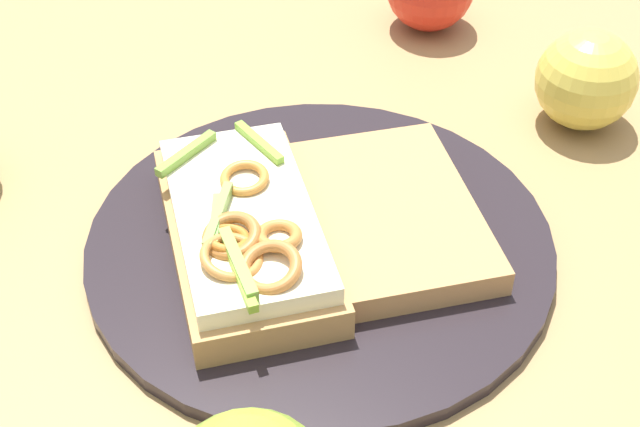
# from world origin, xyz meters

# --- Properties ---
(ground_plane) EXTENTS (2.00, 2.00, 0.00)m
(ground_plane) POSITION_xyz_m (0.00, 0.00, 0.00)
(ground_plane) COLOR #9A7648
(ground_plane) RESTS_ON ground
(plate) EXTENTS (0.30, 0.30, 0.01)m
(plate) POSITION_xyz_m (0.00, 0.00, 0.01)
(plate) COLOR black
(plate) RESTS_ON ground_plane
(sandwich) EXTENTS (0.19, 0.15, 0.05)m
(sandwich) POSITION_xyz_m (0.02, 0.04, 0.03)
(sandwich) COLOR #B3824C
(sandwich) RESTS_ON plate
(bread_slice_side) EXTENTS (0.18, 0.16, 0.02)m
(bread_slice_side) POSITION_xyz_m (-0.02, -0.04, 0.02)
(bread_slice_side) COLOR tan
(bread_slice_side) RESTS_ON plate
(apple_1) EXTENTS (0.10, 0.10, 0.07)m
(apple_1) POSITION_xyz_m (-0.01, -0.24, 0.04)
(apple_1) COLOR #D9C34A
(apple_1) RESTS_ON ground_plane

